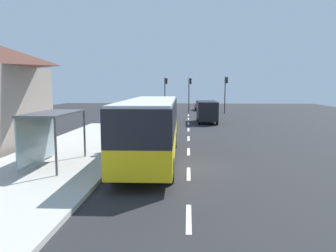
% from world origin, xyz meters
% --- Properties ---
extents(ground_plane, '(56.00, 92.00, 0.04)m').
position_xyz_m(ground_plane, '(0.00, 14.00, -0.02)').
color(ground_plane, '#262628').
extents(sidewalk_platform, '(6.20, 30.00, 0.18)m').
position_xyz_m(sidewalk_platform, '(-6.40, 2.00, 0.09)').
color(sidewalk_platform, beige).
rests_on(sidewalk_platform, ground).
extents(lane_stripe_seg_0, '(0.16, 2.20, 0.01)m').
position_xyz_m(lane_stripe_seg_0, '(0.25, -6.00, 0.01)').
color(lane_stripe_seg_0, silver).
rests_on(lane_stripe_seg_0, ground).
extents(lane_stripe_seg_1, '(0.16, 2.20, 0.01)m').
position_xyz_m(lane_stripe_seg_1, '(0.25, -1.00, 0.01)').
color(lane_stripe_seg_1, silver).
rests_on(lane_stripe_seg_1, ground).
extents(lane_stripe_seg_2, '(0.16, 2.20, 0.01)m').
position_xyz_m(lane_stripe_seg_2, '(0.25, 4.00, 0.01)').
color(lane_stripe_seg_2, silver).
rests_on(lane_stripe_seg_2, ground).
extents(lane_stripe_seg_3, '(0.16, 2.20, 0.01)m').
position_xyz_m(lane_stripe_seg_3, '(0.25, 9.00, 0.01)').
color(lane_stripe_seg_3, silver).
rests_on(lane_stripe_seg_3, ground).
extents(lane_stripe_seg_4, '(0.16, 2.20, 0.01)m').
position_xyz_m(lane_stripe_seg_4, '(0.25, 14.00, 0.01)').
color(lane_stripe_seg_4, silver).
rests_on(lane_stripe_seg_4, ground).
extents(lane_stripe_seg_5, '(0.16, 2.20, 0.01)m').
position_xyz_m(lane_stripe_seg_5, '(0.25, 19.00, 0.01)').
color(lane_stripe_seg_5, silver).
rests_on(lane_stripe_seg_5, ground).
extents(lane_stripe_seg_6, '(0.16, 2.20, 0.01)m').
position_xyz_m(lane_stripe_seg_6, '(0.25, 24.00, 0.01)').
color(lane_stripe_seg_6, silver).
rests_on(lane_stripe_seg_6, ground).
extents(lane_stripe_seg_7, '(0.16, 2.20, 0.01)m').
position_xyz_m(lane_stripe_seg_7, '(0.25, 29.00, 0.01)').
color(lane_stripe_seg_7, silver).
rests_on(lane_stripe_seg_7, ground).
extents(bus, '(2.74, 11.06, 3.21)m').
position_xyz_m(bus, '(-1.71, 1.36, 1.84)').
color(bus, yellow).
rests_on(bus, ground).
extents(white_van, '(2.08, 5.22, 2.30)m').
position_xyz_m(white_van, '(2.20, 19.90, 1.34)').
color(white_van, black).
rests_on(white_van, ground).
extents(sedan_near, '(2.02, 4.49, 1.52)m').
position_xyz_m(sedan_near, '(2.30, 38.35, 0.79)').
color(sedan_near, '#A51919').
rests_on(sedan_near, ground).
extents(recycling_bin_blue, '(0.52, 0.52, 0.95)m').
position_xyz_m(recycling_bin_blue, '(-4.20, 2.12, 0.66)').
color(recycling_bin_blue, blue).
rests_on(recycling_bin_blue, sidewalk_platform).
extents(recycling_bin_green, '(0.52, 0.52, 0.95)m').
position_xyz_m(recycling_bin_green, '(-4.20, 2.82, 0.66)').
color(recycling_bin_green, green).
rests_on(recycling_bin_green, sidewalk_platform).
extents(traffic_light_near_side, '(0.49, 0.28, 5.23)m').
position_xyz_m(traffic_light_near_side, '(5.50, 31.94, 3.46)').
color(traffic_light_near_side, '#2D2D2D').
rests_on(traffic_light_near_side, ground).
extents(traffic_light_far_side, '(0.49, 0.28, 5.12)m').
position_xyz_m(traffic_light_far_side, '(-3.10, 32.74, 3.40)').
color(traffic_light_far_side, '#2D2D2D').
rests_on(traffic_light_far_side, ground).
extents(traffic_light_median, '(0.49, 0.28, 5.13)m').
position_xyz_m(traffic_light_median, '(0.40, 33.54, 3.40)').
color(traffic_light_median, '#2D2D2D').
rests_on(traffic_light_median, ground).
extents(bus_shelter, '(1.80, 4.00, 2.50)m').
position_xyz_m(bus_shelter, '(-6.41, -0.37, 2.10)').
color(bus_shelter, '#4C4C51').
rests_on(bus_shelter, sidewalk_platform).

